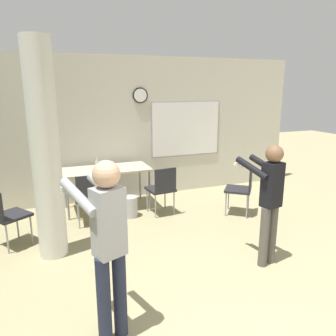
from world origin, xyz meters
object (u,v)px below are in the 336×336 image
Objects in this scene: chair_mid_room at (242,187)px; person_playing_side at (269,196)px; folding_table at (106,171)px; bottle_on_table at (97,165)px; chair_table_left at (89,195)px; person_playing_front at (108,239)px; chair_table_right at (162,187)px; chair_near_pillar at (5,213)px.

person_playing_side is at bearing -113.24° from chair_mid_room.
folding_table is 6.60× the size of bottle_on_table.
chair_mid_room is 0.56× the size of person_playing_side.
chair_table_left is 0.53× the size of person_playing_front.
chair_table_left is at bearing 169.13° from chair_mid_room.
chair_table_right is at bearing 107.97° from person_playing_side.
bottle_on_table is at bearing 66.88° from chair_table_left.
chair_near_pillar is (-2.45, -0.36, 0.00)m from chair_table_right.
person_playing_front is (1.01, -2.24, 0.46)m from chair_near_pillar.
chair_table_left is at bearing 133.32° from person_playing_side.
bottle_on_table is 1.76m from chair_near_pillar.
chair_near_pillar is 0.53× the size of person_playing_front.
chair_mid_room is at bearing 37.36° from person_playing_front.
chair_mid_room is (2.17, -1.13, -0.21)m from folding_table.
chair_near_pillar is at bearing 114.23° from person_playing_front.
chair_table_right is at bearing -30.01° from bottle_on_table.
person_playing_front is at bearing -164.82° from person_playing_side.
bottle_on_table is at bearing -161.31° from folding_table.
bottle_on_table is at bearing 33.44° from chair_near_pillar.
person_playing_side reaches higher than chair_near_pillar.
person_playing_front is (-2.76, -2.11, 0.46)m from chair_mid_room.
chair_table_left reaches higher than folding_table.
folding_table is 3.07m from person_playing_side.
person_playing_front is at bearing -119.02° from chair_table_right.
chair_table_right is 1.26m from chair_table_left.
chair_near_pillar is at bearing 151.81° from person_playing_side.
folding_table is at bearing 79.60° from person_playing_front.
person_playing_side reaches higher than chair_table_left.
bottle_on_table is 3.22m from person_playing_front.
person_playing_side is at bearing -60.56° from folding_table.
person_playing_side reaches higher than bottle_on_table.
folding_table is 1.80× the size of chair_table_right.
chair_table_right and chair_near_pillar have the same top height.
bottle_on_table reaches higher than chair_table_right.
bottle_on_table is 1.22m from chair_table_right.
chair_near_pillar and chair_mid_room have the same top height.
chair_table_left is at bearing -122.92° from folding_table.
chair_mid_room is at bearing 66.76° from person_playing_side.
bottle_on_table is 0.14× the size of person_playing_front.
person_playing_front is 2.18m from person_playing_side.
folding_table is 3.30m from person_playing_front.
folding_table is 0.78m from chair_table_left.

